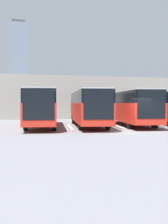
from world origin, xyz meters
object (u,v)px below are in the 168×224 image
bus_0 (166,106)px  bus_3 (42,106)px  bus_1 (130,106)px  bus_2 (88,106)px

bus_0 → bus_3: 12.57m
bus_0 → bus_1: (4.19, 0.69, 0.00)m
bus_1 → bus_3: 8.39m
bus_0 → bus_2: bearing=13.6°
bus_2 → bus_3: 4.22m
bus_2 → bus_3: bearing=1.3°
bus_2 → bus_0: bearing=-166.4°
bus_0 → bus_2: 8.42m
bus_1 → bus_2: bearing=9.7°
bus_0 → bus_3: bearing=9.5°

